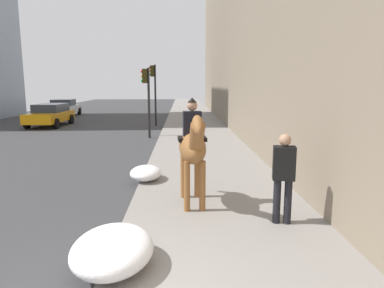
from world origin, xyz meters
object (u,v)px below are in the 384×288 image
mounted_horse_near (193,146)px  car_mid_lane (64,107)px  car_near_lane (50,114)px  traffic_light_far_curb (154,85)px  traffic_light_near_curb (147,91)px  pedestrian_greeting (284,173)px

mounted_horse_near → car_mid_lane: (22.80, 10.24, -0.67)m
car_near_lane → traffic_light_far_curb: bearing=91.4°
car_near_lane → mounted_horse_near: bearing=30.6°
car_near_lane → traffic_light_near_curb: traffic_light_near_curb is taller
mounted_horse_near → traffic_light_near_curb: size_ratio=0.66×
pedestrian_greeting → mounted_horse_near: bearing=68.3°
traffic_light_near_curb → traffic_light_far_curb: (5.35, 0.06, 0.27)m
pedestrian_greeting → traffic_light_far_curb: traffic_light_far_curb is taller
traffic_light_near_curb → car_near_lane: bearing=52.0°
mounted_horse_near → pedestrian_greeting: 1.98m
pedestrian_greeting → car_mid_lane: (23.86, 11.89, -0.35)m
car_near_lane → traffic_light_far_curb: 7.02m
pedestrian_greeting → car_mid_lane: bearing=37.7°
pedestrian_greeting → car_near_lane: (16.75, 10.45, -0.33)m
car_mid_lane → pedestrian_greeting: bearing=-156.2°
car_near_lane → traffic_light_far_curb: traffic_light_far_curb is taller
car_mid_lane → car_near_lane: bearing=-171.3°
traffic_light_far_curb → pedestrian_greeting: bearing=-167.6°
traffic_light_near_curb → traffic_light_far_curb: traffic_light_far_curb is taller
mounted_horse_near → pedestrian_greeting: bearing=52.7°
traffic_light_near_curb → mounted_horse_near: bearing=-169.2°
pedestrian_greeting → traffic_light_far_curb: (16.77, 3.68, 1.54)m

